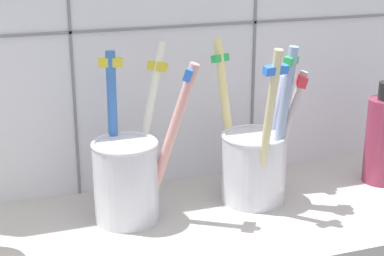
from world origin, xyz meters
TOP-DOWN VIEW (x-y plane):
  - counter_slab at (0.00, 0.00)cm, footprint 64.00×22.00cm
  - tile_wall_back at (0.00, 12.00)cm, footprint 64.00×2.20cm
  - toothbrush_cup_left at (-6.87, 2.91)cm, footprint 10.51×10.57cm
  - toothbrush_cup_right at (7.35, 2.64)cm, footprint 9.26×11.17cm
  - soap_bottle at (23.81, 2.47)cm, footprint 4.44×4.44cm

SIDE VIEW (x-z plane):
  - counter_slab at x=0.00cm, z-range 0.00..2.00cm
  - toothbrush_cup_right at x=7.35cm, z-range -2.10..15.88cm
  - toothbrush_cup_left at x=-6.87cm, z-range -1.68..15.70cm
  - soap_bottle at x=23.81cm, z-range 1.34..13.43cm
  - tile_wall_back at x=0.00cm, z-range 0.00..45.00cm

